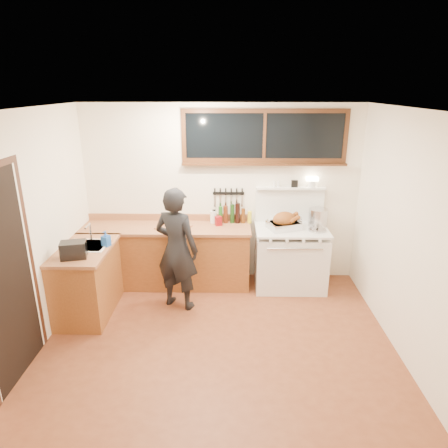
{
  "coord_description": "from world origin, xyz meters",
  "views": [
    {
      "loc": [
        0.13,
        -3.94,
        2.8
      ],
      "look_at": [
        0.05,
        0.85,
        1.15
      ],
      "focal_mm": 32.0,
      "sensor_mm": 36.0,
      "label": 1
    }
  ],
  "objects_px": {
    "vintage_stove": "(290,256)",
    "roast_turkey": "(284,222)",
    "man": "(177,249)",
    "cutting_board": "(174,224)"
  },
  "relations": [
    {
      "from": "cutting_board",
      "to": "vintage_stove",
      "type": "bearing_deg",
      "value": 0.28
    },
    {
      "from": "vintage_stove",
      "to": "man",
      "type": "distance_m",
      "value": 1.71
    },
    {
      "from": "vintage_stove",
      "to": "roast_turkey",
      "type": "distance_m",
      "value": 0.55
    },
    {
      "from": "roast_turkey",
      "to": "man",
      "type": "bearing_deg",
      "value": -158.33
    },
    {
      "from": "man",
      "to": "roast_turkey",
      "type": "xyz_separation_m",
      "value": [
        1.45,
        0.58,
        0.18
      ]
    },
    {
      "from": "cutting_board",
      "to": "roast_turkey",
      "type": "bearing_deg",
      "value": -0.65
    },
    {
      "from": "man",
      "to": "cutting_board",
      "type": "relative_size",
      "value": 3.03
    },
    {
      "from": "man",
      "to": "cutting_board",
      "type": "distance_m",
      "value": 0.62
    },
    {
      "from": "cutting_board",
      "to": "roast_turkey",
      "type": "xyz_separation_m",
      "value": [
        1.56,
        -0.02,
        0.05
      ]
    },
    {
      "from": "man",
      "to": "cutting_board",
      "type": "height_order",
      "value": "man"
    }
  ]
}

